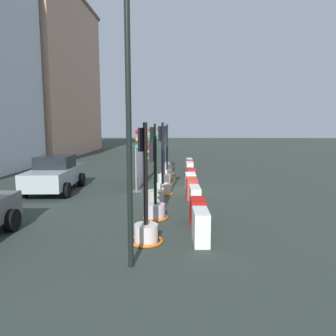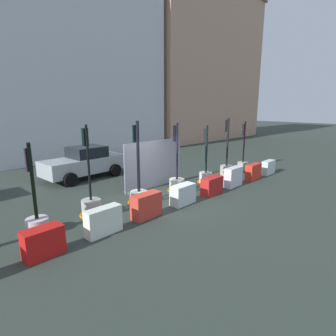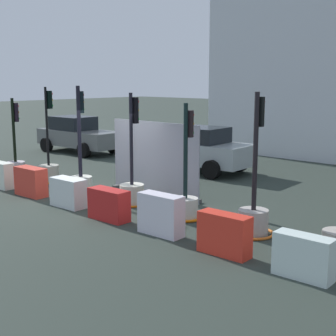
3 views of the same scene
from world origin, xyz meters
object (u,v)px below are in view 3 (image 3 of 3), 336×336
Objects in this scene: car_silver_hatchback at (197,149)px; car_grey_saloon at (78,135)px; traffic_light_5 at (185,201)px; traffic_light_6 at (254,214)px; traffic_light_1 at (16,163)px; construction_barrier_8 at (304,257)px; traffic_light_2 at (49,168)px; construction_barrier_2 at (0,175)px; construction_barrier_6 at (161,214)px; traffic_light_4 at (132,187)px; construction_barrier_5 at (109,205)px; traffic_light_3 at (81,175)px; construction_barrier_7 at (224,234)px; construction_barrier_3 at (31,182)px; construction_barrier_4 at (68,193)px.

car_silver_hatchback is 7.18m from car_grey_saloon.
traffic_light_5 is 0.91× the size of traffic_light_6.
traffic_light_1 reaches higher than car_grey_saloon.
construction_barrier_8 is 10.13m from car_silver_hatchback.
traffic_light_2 is 0.73× the size of car_silver_hatchback.
construction_barrier_6 reaches higher than construction_barrier_2.
construction_barrier_8 is (5.92, -1.48, -0.11)m from traffic_light_4.
traffic_light_1 is at bearing -59.46° from car_grey_saloon.
traffic_light_1 is at bearing 168.27° from construction_barrier_5.
construction_barrier_6 is 1.04× the size of construction_barrier_8.
traffic_light_5 is 1.89m from construction_barrier_5.
traffic_light_3 reaches higher than construction_barrier_7.
construction_barrier_5 is at bearing -25.19° from traffic_light_3.
traffic_light_5 is 2.62m from construction_barrier_7.
traffic_light_4 reaches higher than construction_barrier_7.
construction_barrier_3 is at bearing 179.49° from construction_barrier_6.
construction_barrier_7 reaches higher than construction_barrier_5.
traffic_light_5 is 1.93m from traffic_light_6.
construction_barrier_7 is at bearing -0.65° from construction_barrier_5.
traffic_light_4 is at bearing -28.78° from car_grey_saloon.
car_silver_hatchback reaches higher than construction_barrier_6.
construction_barrier_3 reaches higher than construction_barrier_8.
construction_barrier_8 is at bearing -40.11° from car_silver_hatchback.
traffic_light_2 is at bearing -115.81° from car_silver_hatchback.
traffic_light_4 reaches higher than traffic_light_1.
traffic_light_2 is 2.92× the size of construction_barrier_4.
construction_barrier_3 is (-2.93, -1.36, -0.07)m from traffic_light_4.
construction_barrier_4 is at bearing -14.86° from traffic_light_1.
construction_barrier_8 is at bearing -0.48° from construction_barrier_5.
construction_barrier_5 is at bearing -133.93° from traffic_light_5.
car_silver_hatchback is (-0.75, 6.39, 0.43)m from construction_barrier_4.
construction_barrier_4 is 1.77m from construction_barrier_5.
traffic_light_2 is 8.14m from traffic_light_6.
construction_barrier_3 is at bearing 179.05° from construction_barrier_7.
construction_barrier_2 is 5.35m from construction_barrier_5.
traffic_light_6 is at bearing 2.10° from traffic_light_5.
traffic_light_3 reaches higher than traffic_light_5.
car_grey_saloon reaches higher than construction_barrier_2.
traffic_light_1 is 0.88× the size of traffic_light_6.
construction_barrier_3 is 5.36m from construction_barrier_6.
construction_barrier_3 is at bearing -22.93° from traffic_light_1.
traffic_light_4 is 2.81m from construction_barrier_6.
car_grey_saloon is at bearing 124.34° from construction_barrier_2.
traffic_light_3 is 3.08× the size of construction_barrier_8.
traffic_light_2 is at bearing 174.76° from traffic_light_3.
traffic_light_2 is 1.99m from traffic_light_3.
construction_barrier_3 is 6.50m from car_silver_hatchback.
construction_barrier_7 is (7.15, -0.12, -0.01)m from construction_barrier_3.
traffic_light_1 is 2.53× the size of construction_barrier_7.
traffic_light_3 is 2.90× the size of construction_barrier_3.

